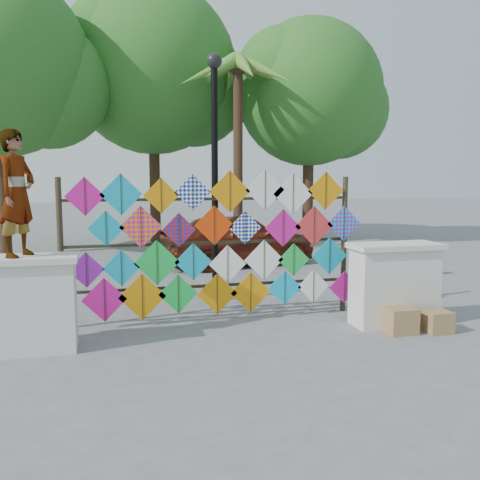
% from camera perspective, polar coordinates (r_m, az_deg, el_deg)
% --- Properties ---
extents(ground, '(80.00, 80.00, 0.00)m').
position_cam_1_polar(ground, '(8.05, -1.92, -9.86)').
color(ground, gray).
rests_on(ground, ground).
extents(parapet_left, '(1.40, 0.65, 1.28)m').
position_cam_1_polar(parapet_left, '(7.61, -22.04, -6.31)').
color(parapet_left, silver).
rests_on(parapet_left, ground).
extents(parapet_right, '(1.40, 0.65, 1.28)m').
position_cam_1_polar(parapet_right, '(8.67, 16.15, -4.48)').
color(parapet_right, silver).
rests_on(parapet_right, ground).
extents(kite_rack, '(4.89, 0.24, 2.41)m').
position_cam_1_polar(kite_rack, '(8.51, -2.42, -0.54)').
color(kite_rack, '#30281A').
rests_on(kite_rack, ground).
extents(tree_west, '(5.85, 5.20, 8.01)m').
position_cam_1_polar(tree_west, '(17.08, -24.23, 16.68)').
color(tree_west, '#402E1B').
rests_on(tree_west, ground).
extents(tree_mid, '(6.30, 5.60, 8.61)m').
position_cam_1_polar(tree_mid, '(18.96, -8.97, 17.38)').
color(tree_mid, '#402E1B').
rests_on(tree_mid, ground).
extents(tree_east, '(5.40, 4.80, 7.42)m').
position_cam_1_polar(tree_east, '(18.52, 7.64, 15.18)').
color(tree_east, '#402E1B').
rests_on(tree_east, ground).
extents(palm_tree, '(3.62, 3.62, 5.83)m').
position_cam_1_polar(palm_tree, '(16.21, -0.22, 16.30)').
color(palm_tree, '#402E1B').
rests_on(palm_tree, ground).
extents(vendor_woman, '(0.63, 0.71, 1.63)m').
position_cam_1_polar(vendor_woman, '(7.43, -22.70, 4.61)').
color(vendor_woman, '#99999E').
rests_on(vendor_woman, parapet_left).
extents(sedan, '(4.22, 2.33, 1.36)m').
position_cam_1_polar(sedan, '(13.79, -0.25, 0.12)').
color(sedan, '#511A0E').
rests_on(sedan, ground).
extents(lamppost, '(0.28, 0.28, 4.46)m').
position_cam_1_polar(lamppost, '(9.73, -2.72, 9.10)').
color(lamppost, black).
rests_on(lamppost, ground).
extents(cardboard_box_near, '(0.43, 0.38, 0.38)m').
position_cam_1_polar(cardboard_box_near, '(8.33, 16.70, -8.20)').
color(cardboard_box_near, '#A2764E').
rests_on(cardboard_box_near, ground).
extents(cardboard_box_far, '(0.38, 0.35, 0.32)m').
position_cam_1_polar(cardboard_box_far, '(8.55, 20.29, -8.18)').
color(cardboard_box_far, '#A2764E').
rests_on(cardboard_box_far, ground).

